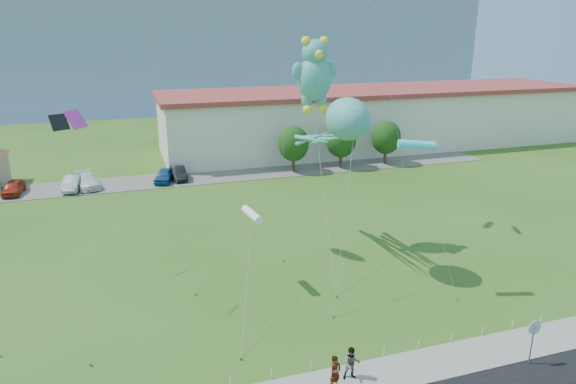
{
  "coord_description": "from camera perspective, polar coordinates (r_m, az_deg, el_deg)",
  "views": [
    {
      "loc": [
        -8.66,
        -21.21,
        15.89
      ],
      "look_at": [
        0.86,
        8.0,
        6.21
      ],
      "focal_mm": 32.0,
      "sensor_mm": 36.0,
      "label": 1
    }
  ],
  "objects": [
    {
      "name": "pedestrian_left",
      "position": [
        24.93,
        5.27,
        -19.37
      ],
      "size": [
        0.75,
        0.64,
        1.73
      ],
      "primitive_type": "imported",
      "rotation": [
        0.0,
        0.0,
        0.44
      ],
      "color": "gray",
      "rests_on": "sidewalk"
    },
    {
      "name": "warehouse",
      "position": [
        74.78,
        9.92,
        8.18
      ],
      "size": [
        61.0,
        15.0,
        8.2
      ],
      "color": "beige",
      "rests_on": "ground"
    },
    {
      "name": "small_kite_pink",
      "position": [
        29.64,
        -22.35,
        4.76
      ],
      "size": [
        1.29,
        6.73,
        11.76
      ],
      "color": "#E432B2",
      "rests_on": "ground"
    },
    {
      "name": "hill_ridge",
      "position": [
        141.52,
        -15.1,
        15.55
      ],
      "size": [
        160.0,
        50.0,
        25.0
      ],
      "primitive_type": "cube",
      "color": "#748AA1",
      "rests_on": "ground"
    },
    {
      "name": "small_kite_white",
      "position": [
        31.9,
        -4.05,
        -2.59
      ],
      "size": [
        2.84,
        8.56,
        5.44
      ],
      "color": "white",
      "rests_on": "ground"
    },
    {
      "name": "tree_far",
      "position": [
        64.38,
        10.84,
        5.98
      ],
      "size": [
        3.6,
        3.6,
        5.47
      ],
      "color": "#3F2B19",
      "rests_on": "ground"
    },
    {
      "name": "stop_sign",
      "position": [
        28.56,
        25.64,
        -13.82
      ],
      "size": [
        0.8,
        0.07,
        2.5
      ],
      "color": "slate",
      "rests_on": "ground"
    },
    {
      "name": "parked_car_red",
      "position": [
        58.82,
        -28.2,
        0.44
      ],
      "size": [
        2.0,
        4.15,
        1.37
      ],
      "primitive_type": "imported",
      "rotation": [
        0.0,
        0.0,
        -0.1
      ],
      "color": "#A32814",
      "rests_on": "parking_strip"
    },
    {
      "name": "small_kite_cyan",
      "position": [
        30.98,
        14.16,
        4.97
      ],
      "size": [
        2.67,
        3.29,
        9.97
      ],
      "color": "#37D5FB",
      "rests_on": "ground"
    },
    {
      "name": "tree_mid",
      "position": [
        61.75,
        5.92,
        5.72
      ],
      "size": [
        3.6,
        3.6,
        5.47
      ],
      "color": "#3F2B19",
      "rests_on": "ground"
    },
    {
      "name": "parking_strip",
      "position": [
        59.04,
        -8.95,
        1.69
      ],
      "size": [
        70.0,
        6.0,
        0.06
      ],
      "primitive_type": "cube",
      "color": "#59544C",
      "rests_on": "ground"
    },
    {
      "name": "parked_car_blue",
      "position": [
        57.78,
        -13.55,
        1.83
      ],
      "size": [
        2.91,
        4.5,
        1.43
      ],
      "primitive_type": "imported",
      "rotation": [
        0.0,
        0.0,
        -0.32
      ],
      "color": "navy",
      "rests_on": "parking_strip"
    },
    {
      "name": "parked_car_white",
      "position": [
        58.06,
        -21.39,
        1.16
      ],
      "size": [
        2.95,
        5.17,
        1.41
      ],
      "primitive_type": "imported",
      "rotation": [
        0.0,
        0.0,
        0.21
      ],
      "color": "white",
      "rests_on": "parking_strip"
    },
    {
      "name": "small_kite_black",
      "position": [
        35.17,
        -24.65,
        4.67
      ],
      "size": [
        3.94,
        10.24,
        10.75
      ],
      "color": "black",
      "rests_on": "ground"
    },
    {
      "name": "parked_car_black",
      "position": [
        58.42,
        -12.1,
        2.09
      ],
      "size": [
        1.7,
        4.32,
        1.4
      ],
      "primitive_type": "imported",
      "rotation": [
        0.0,
        0.0,
        0.05
      ],
      "color": "black",
      "rests_on": "parking_strip"
    },
    {
      "name": "pedestrian_right",
      "position": [
        25.63,
        7.1,
        -18.38
      ],
      "size": [
        0.93,
        0.8,
        1.66
      ],
      "primitive_type": "imported",
      "rotation": [
        0.0,
        0.0,
        -0.24
      ],
      "color": "gray",
      "rests_on": "sidewalk"
    },
    {
      "name": "parked_car_silver",
      "position": [
        57.75,
        -22.83,
        0.92
      ],
      "size": [
        2.0,
        4.5,
        1.44
      ],
      "primitive_type": "imported",
      "rotation": [
        0.0,
        0.0,
        -0.11
      ],
      "color": "#B3B4BA",
      "rests_on": "parking_strip"
    },
    {
      "name": "teddy_bear_kite",
      "position": [
        36.89,
        2.97,
        13.05
      ],
      "size": [
        3.32,
        9.27,
        15.54
      ],
      "color": "teal",
      "rests_on": "ground"
    },
    {
      "name": "small_kite_purple",
      "position": [
        41.02,
        10.04,
        18.65
      ],
      "size": [
        2.79,
        5.6,
        17.99
      ],
      "color": "purple",
      "rests_on": "ground"
    },
    {
      "name": "sidewalk",
      "position": [
        25.82,
        5.97,
        -20.46
      ],
      "size": [
        80.0,
        2.5,
        0.1
      ],
      "primitive_type": "cube",
      "color": "gray",
      "rests_on": "ground"
    },
    {
      "name": "octopus_kite",
      "position": [
        34.01,
        5.57,
        7.07
      ],
      "size": [
        4.23,
        12.52,
        11.97
      ],
      "color": "teal",
      "rests_on": "ground"
    },
    {
      "name": "rope_fence",
      "position": [
        26.76,
        4.67,
        -18.34
      ],
      "size": [
        26.05,
        0.05,
        0.5
      ],
      "color": "white",
      "rests_on": "ground"
    },
    {
      "name": "tree_near",
      "position": [
        59.6,
        0.61,
        5.38
      ],
      "size": [
        3.6,
        3.6,
        5.47
      ],
      "color": "#3F2B19",
      "rests_on": "ground"
    },
    {
      "name": "ground",
      "position": [
        27.88,
        3.59,
        -17.29
      ],
      "size": [
        160.0,
        160.0,
        0.0
      ],
      "primitive_type": "plane",
      "color": "#315818",
      "rests_on": "ground"
    }
  ]
}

